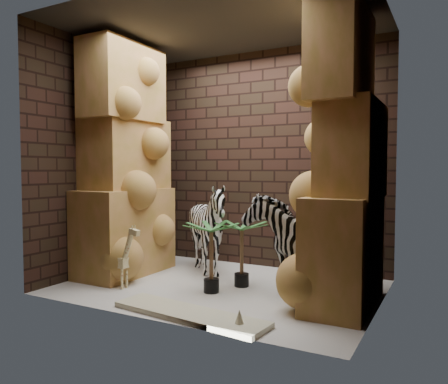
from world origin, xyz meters
The scene contains 14 objects.
floor centered at (0.00, 0.00, 0.00)m, with size 3.50×3.50×0.00m, color beige.
ceiling centered at (0.00, 0.00, 3.00)m, with size 3.50×3.50×0.00m, color #302D28.
wall_back centered at (0.00, 1.25, 1.50)m, with size 3.50×3.50×0.00m, color black.
wall_front centered at (0.00, -1.25, 1.50)m, with size 3.50×3.50×0.00m, color black.
wall_left centered at (-1.75, 0.00, 1.50)m, with size 3.00×3.00×0.00m, color black.
wall_right centered at (1.75, 0.00, 1.50)m, with size 3.00×3.00×0.00m, color black.
rock_pillar_left centered at (-1.40, 0.00, 1.50)m, with size 0.68×1.30×3.00m, color tan, non-canonical shape.
rock_pillar_right centered at (1.42, 0.00, 1.50)m, with size 0.58×1.25×3.00m, color tan, non-canonical shape.
zebra_right centered at (0.74, 0.37, 0.66)m, with size 0.60×1.11×1.32m, color white.
zebra_left centered at (-0.42, 0.48, 0.53)m, with size 0.95×1.17×1.07m, color white.
giraffe_toy centered at (-1.02, -0.56, 0.38)m, with size 0.39×0.13×0.75m, color beige, non-canonical shape.
palm_front centered at (0.22, 0.15, 0.38)m, with size 0.36×0.36×0.77m, color #276922, non-canonical shape.
palm_back centered at (0.03, -0.23, 0.39)m, with size 0.36×0.36×0.78m, color #276922, non-canonical shape.
surfboard centered at (0.24, -1.02, 0.03)m, with size 1.58×0.39×0.05m, color beige.
Camera 1 is at (2.38, -4.33, 1.36)m, focal length 34.71 mm.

